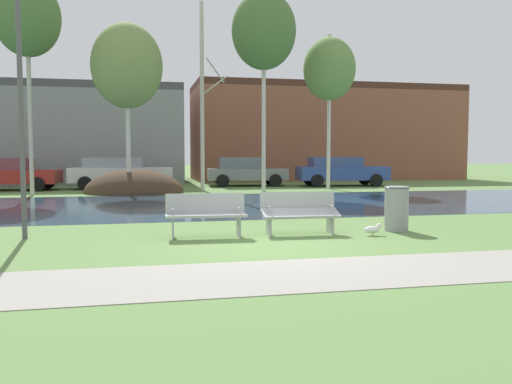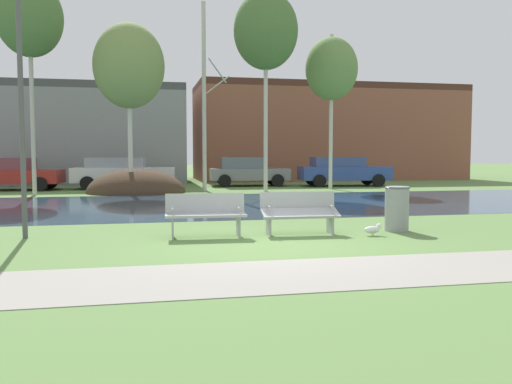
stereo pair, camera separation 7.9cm
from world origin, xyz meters
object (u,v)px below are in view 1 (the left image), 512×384
Objects in this scene: bench_right at (299,212)px; parked_van_nearest_red at (8,173)px; seagull at (373,229)px; streetlamp at (19,43)px; bench_left at (206,214)px; parked_sedan_second_white at (120,172)px; parked_wagon_fourth_blue at (340,171)px; trash_bin at (397,208)px; parked_hatch_third_grey at (245,171)px.

parked_van_nearest_red is (-9.09, 15.57, 0.31)m from bench_right.
streetlamp is at bearing 170.89° from seagull.
bench_left reaches higher than seagull.
parked_sedan_second_white is (-5.56, 16.14, 0.66)m from seagull.
parked_wagon_fourth_blue is (5.53, 15.98, 0.66)m from seagull.
streetlamp is at bearing -95.05° from parked_sedan_second_white.
parked_sedan_second_white is at bearing 0.64° from parked_van_nearest_red.
seagull is at bearing -146.40° from trash_bin.
streetlamp is 17.91m from parked_hatch_third_grey.
parked_sedan_second_white reaches higher than bench_left.
bench_left and bench_right have the same top height.
parked_sedan_second_white reaches higher than trash_bin.
parked_van_nearest_red is 0.92× the size of parked_wagon_fourth_blue.
streetlamp is (-3.52, 0.58, 3.32)m from bench_left.
parked_van_nearest_red is at bearing 125.95° from trash_bin.
parked_hatch_third_grey reaches higher than parked_van_nearest_red.
bench_left is 4.87m from streetlamp.
bench_left is at bearing -9.41° from streetlamp.
parked_hatch_third_grey is (4.08, 16.52, 0.31)m from bench_left.
parked_hatch_third_grey reaches higher than bench_right.
bench_left is at bearing -119.91° from parked_wagon_fourth_blue.
seagull is 16.92m from parked_wagon_fourth_blue.
parked_hatch_third_grey is at bearing 76.14° from bench_left.
parked_wagon_fourth_blue is (12.41, 14.88, -3.00)m from streetlamp.
bench_right is at bearing -59.72° from parked_van_nearest_red.
parked_hatch_third_grey is at bearing 64.52° from streetlamp.
parked_hatch_third_grey is at bearing 82.69° from bench_right.
streetlamp is 19.60m from parked_wagon_fourth_blue.
bench_left is 0.34× the size of parked_wagon_fourth_blue.
parked_hatch_third_grey is at bearing 87.62° from seagull.
parked_sedan_second_white is 1.17× the size of parked_hatch_third_grey.
parked_sedan_second_white is at bearing 179.16° from parked_wagon_fourth_blue.
trash_bin is 0.17× the size of streetlamp.
parked_van_nearest_red reaches higher than seagull.
parked_sedan_second_white is (1.33, 15.04, -3.00)m from streetlamp.
seagull is at bearing -20.25° from bench_right.
parked_wagon_fourth_blue is at bearing -12.37° from parked_hatch_third_grey.
bench_left is 4.15m from trash_bin.
parked_wagon_fourth_blue reaches higher than parked_sedan_second_white.
bench_right is 1.54m from seagull.
parked_van_nearest_red is at bearing -179.36° from parked_sedan_second_white.
parked_van_nearest_red is 1.04× the size of parked_hatch_third_grey.
trash_bin is 16.52m from parked_hatch_third_grey.
parked_van_nearest_red is at bearing 179.62° from parked_wagon_fourth_blue.
trash_bin is 1.01m from seagull.
parked_sedan_second_white is (-6.34, 15.62, 0.29)m from trash_bin.
parked_van_nearest_red is 0.89× the size of parked_sedan_second_white.
seagull is 0.08× the size of parked_sedan_second_white.
bench_right is 0.28× the size of streetlamp.
parked_sedan_second_white is at bearing 97.97° from bench_left.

